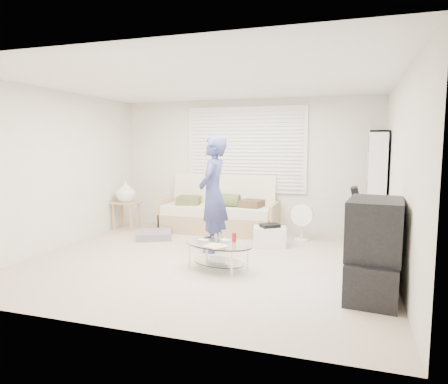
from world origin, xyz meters
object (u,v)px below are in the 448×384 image
(bookshelf, at_px, (375,189))
(coffee_table, at_px, (218,248))
(tv_unit, at_px, (374,249))
(futon_sofa, at_px, (219,213))

(bookshelf, relative_size, coffee_table, 1.68)
(tv_unit, distance_m, coffee_table, 1.94)
(tv_unit, bearing_deg, coffee_table, 169.58)
(tv_unit, bearing_deg, bookshelf, 86.99)
(futon_sofa, relative_size, coffee_table, 1.98)
(tv_unit, bearing_deg, futon_sofa, 135.50)
(futon_sofa, height_order, bookshelf, bookshelf)
(futon_sofa, bearing_deg, coffee_table, -72.05)
(futon_sofa, distance_m, bookshelf, 2.81)
(bookshelf, xyz_separation_m, coffee_table, (-2.02, -2.03, -0.64))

